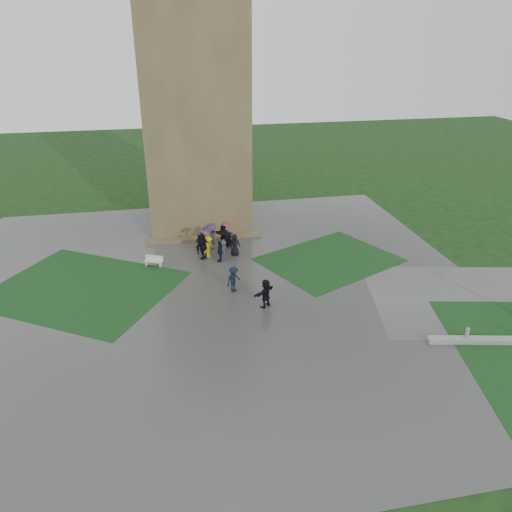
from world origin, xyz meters
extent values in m
plane|color=black|center=(0.00, 0.00, 0.00)|extent=(120.00, 120.00, 0.00)
cube|color=#373734|center=(0.00, 2.00, 0.01)|extent=(34.00, 34.00, 0.02)
cube|color=#123415|center=(-8.50, 4.00, 0.03)|extent=(14.10, 13.46, 0.01)
cube|color=#123415|center=(8.50, 5.00, 0.03)|extent=(11.12, 10.15, 0.01)
cube|color=brown|center=(0.00, 15.00, 9.00)|extent=(8.00, 8.00, 18.00)
cube|color=brown|center=(0.00, 10.60, 0.13)|extent=(9.00, 0.80, 0.22)
cylinder|color=gray|center=(12.26, -6.31, 0.45)|extent=(0.20, 0.20, 0.90)
cube|color=silver|center=(-3.96, 6.39, 0.41)|extent=(1.37, 0.90, 0.05)
cube|color=silver|center=(-4.45, 6.61, 0.21)|extent=(0.21, 0.35, 0.37)
cube|color=silver|center=(-3.48, 6.18, 0.21)|extent=(0.21, 0.35, 0.37)
cube|color=silver|center=(-3.89, 6.57, 0.61)|extent=(1.23, 0.58, 0.35)
imported|color=black|center=(1.69, 8.10, 0.76)|extent=(0.59, 0.44, 1.49)
imported|color=black|center=(1.51, 8.48, 0.78)|extent=(0.47, 0.62, 1.51)
imported|color=black|center=(1.40, 9.41, 0.82)|extent=(1.57, 1.16, 1.60)
imported|color=#424347|center=(0.44, 8.59, 0.95)|extent=(0.95, 1.34, 1.87)
imported|color=black|center=(-0.34, 8.44, 0.75)|extent=(0.64, 0.60, 1.47)
imported|color=black|center=(-0.59, 7.87, 0.80)|extent=(0.57, 0.39, 1.55)
imported|color=#D1CB0C|center=(0.02, 7.21, 0.83)|extent=(1.08, 1.16, 1.62)
imported|color=black|center=(-0.35, 6.94, 0.99)|extent=(1.29, 1.22, 1.94)
imported|color=black|center=(0.75, 6.32, 0.82)|extent=(0.85, 1.07, 1.60)
imported|color=#424347|center=(0.99, 6.66, 0.75)|extent=(0.99, 0.58, 1.46)
imported|color=black|center=(1.94, 7.16, 0.84)|extent=(0.86, 0.64, 1.63)
imported|color=#C75163|center=(1.51, 8.48, 1.88)|extent=(0.69, 0.69, 0.60)
imported|color=#593798|center=(0.02, 7.21, 2.05)|extent=(0.86, 0.86, 0.76)
imported|color=black|center=(0.99, 6.66, 1.94)|extent=(0.81, 0.81, 0.71)
imported|color=black|center=(1.01, 1.72, 0.87)|extent=(1.23, 1.09, 1.70)
imported|color=black|center=(2.59, -0.53, 0.91)|extent=(1.67, 1.50, 1.79)
camera|label=1|loc=(-3.04, -25.95, 15.36)|focal=35.00mm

